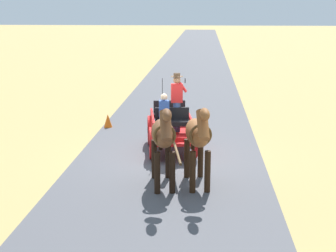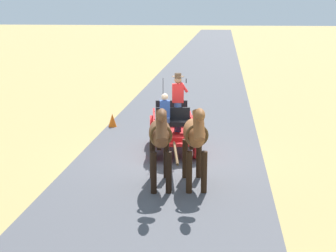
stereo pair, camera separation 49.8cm
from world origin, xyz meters
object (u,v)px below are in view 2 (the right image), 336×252
object	(u,v)px
horse_drawn_carriage	(173,126)
horse_near_side	(195,136)
horse_off_side	(160,136)
traffic_cone	(112,120)

from	to	relation	value
horse_drawn_carriage	horse_near_side	xyz separation A→B (m)	(-0.86, 2.93, 0.51)
horse_drawn_carriage	horse_near_side	distance (m)	3.10
horse_drawn_carriage	horse_off_side	world-z (taller)	horse_drawn_carriage
horse_off_side	horse_drawn_carriage	bearing A→B (deg)	-89.73
horse_near_side	horse_off_side	size ratio (longest dim) A/B	1.00
horse_drawn_carriage	traffic_cone	world-z (taller)	horse_drawn_carriage
horse_off_side	traffic_cone	bearing A→B (deg)	-66.58
horse_near_side	traffic_cone	bearing A→B (deg)	-59.59
horse_near_side	horse_drawn_carriage	bearing A→B (deg)	-73.58
horse_drawn_carriage	horse_near_side	size ratio (longest dim) A/B	2.04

